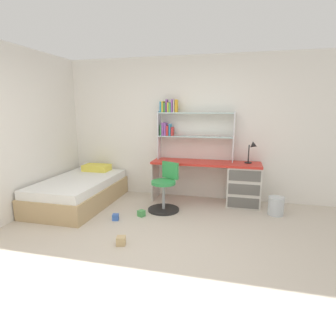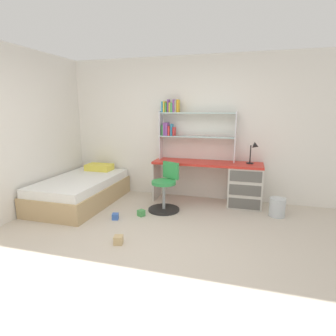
% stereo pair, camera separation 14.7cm
% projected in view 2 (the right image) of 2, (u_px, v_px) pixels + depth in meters
% --- Properties ---
extents(ground_plane, '(5.66, 5.73, 0.02)m').
position_uv_depth(ground_plane, '(146.00, 258.00, 3.19)').
color(ground_plane, beige).
extents(room_shell, '(5.66, 5.73, 2.59)m').
position_uv_depth(room_shell, '(100.00, 133.00, 4.36)').
color(room_shell, white).
rests_on(room_shell, ground_plane).
extents(desk, '(1.91, 0.51, 0.74)m').
position_uv_depth(desk, '(235.00, 182.00, 4.83)').
color(desk, red).
rests_on(desk, ground_plane).
extents(bookshelf_hutch, '(1.37, 0.22, 1.08)m').
position_uv_depth(bookshelf_hutch, '(186.00, 124.00, 5.00)').
color(bookshelf_hutch, silver).
rests_on(bookshelf_hutch, desk).
extents(desk_lamp, '(0.20, 0.17, 0.38)m').
position_uv_depth(desk_lamp, '(254.00, 149.00, 4.66)').
color(desk_lamp, black).
rests_on(desk_lamp, desk).
extents(swivel_chair, '(0.52, 0.52, 0.80)m').
position_uv_depth(swivel_chair, '(165.00, 192.00, 4.60)').
color(swivel_chair, black).
rests_on(swivel_chair, ground_plane).
extents(bed_platform, '(1.08, 1.85, 0.58)m').
position_uv_depth(bed_platform, '(81.00, 190.00, 4.97)').
color(bed_platform, tan).
rests_on(bed_platform, ground_plane).
extents(waste_bin, '(0.25, 0.25, 0.29)m').
position_uv_depth(waste_bin, '(277.00, 207.00, 4.37)').
color(waste_bin, silver).
rests_on(waste_bin, ground_plane).
extents(toy_block_blue_0, '(0.12, 0.12, 0.09)m').
position_uv_depth(toy_block_blue_0, '(115.00, 216.00, 4.26)').
color(toy_block_blue_0, '#3860B7').
rests_on(toy_block_blue_0, ground_plane).
extents(toy_block_natural_1, '(0.13, 0.13, 0.11)m').
position_uv_depth(toy_block_natural_1, '(118.00, 240.00, 3.48)').
color(toy_block_natural_1, tan).
rests_on(toy_block_natural_1, ground_plane).
extents(toy_block_green_2, '(0.13, 0.13, 0.10)m').
position_uv_depth(toy_block_green_2, '(141.00, 213.00, 4.40)').
color(toy_block_green_2, '#479E51').
rests_on(toy_block_green_2, ground_plane).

